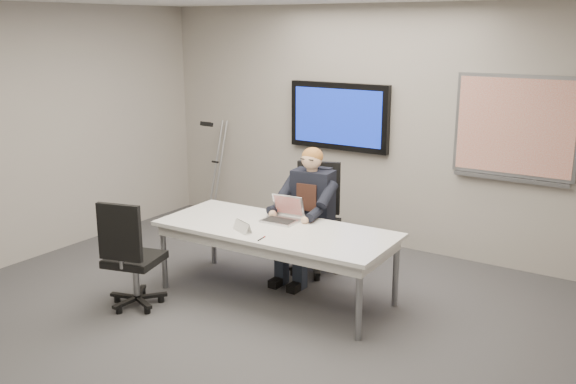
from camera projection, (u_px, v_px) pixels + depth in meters
The scene contains 12 objects.
floor at pixel (218, 339), 5.39m from camera, with size 6.00×6.00×0.02m, color #3D3D40.
wall_back at pixel (378, 128), 7.46m from camera, with size 6.00×0.02×2.80m, color #9D978E.
conference_table at pixel (276, 235), 6.08m from camera, with size 2.31×1.03×0.70m.
tv_display at pixel (339, 116), 7.66m from camera, with size 1.30×0.09×0.80m.
whiteboard at pixel (515, 128), 6.58m from camera, with size 1.25×0.08×1.10m.
office_chair_far at pixel (315, 238), 6.82m from camera, with size 0.71×0.71×1.15m.
office_chair_near at pixel (133, 274), 5.92m from camera, with size 0.61×0.61×1.05m.
seated_person at pixel (304, 228), 6.56m from camera, with size 0.44×0.76×1.36m.
crutch at pixel (217, 169), 8.60m from camera, with size 0.19×0.46×1.38m, color #9DA0A5, non-canonical shape.
laptop at pixel (283, 214), 6.27m from camera, with size 0.35×0.33×0.24m.
name_tent at pixel (243, 226), 5.94m from camera, with size 0.24×0.07×0.10m, color silver, non-canonical shape.
pen at pixel (262, 238), 5.73m from camera, with size 0.01×0.01×0.13m, color black.
Camera 1 is at (3.18, -3.77, 2.55)m, focal length 40.00 mm.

